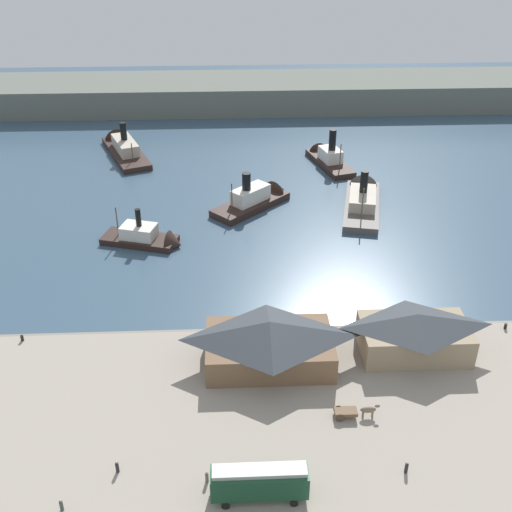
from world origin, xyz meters
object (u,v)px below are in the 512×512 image
Objects in this scene: ferry_moored_west at (362,197)px; ferry_approaching_east at (326,157)px; ferry_shed_central_terminal at (415,333)px; pedestrian_near_west_shed at (117,467)px; pedestrian_by_tram at (61,505)px; pedestrian_near_cart at (406,468)px; horse_cart at (354,411)px; ferry_shed_west_terminal at (269,341)px; ferry_departing_north at (149,238)px; ferry_moored_east at (258,198)px; pedestrian_walking_west at (207,477)px; mooring_post_center_west at (506,326)px; street_tram at (259,481)px; mooring_post_west at (22,338)px; ferry_near_quay at (122,146)px.

ferry_approaching_east is (-4.59, 22.52, 0.23)m from ferry_moored_west.
pedestrian_near_west_shed is at bearing -153.22° from ferry_shed_central_terminal.
pedestrian_near_cart is at bearing 4.96° from pedestrian_by_tram.
pedestrian_near_cart reaches higher than pedestrian_near_west_shed.
ferry_shed_central_terminal is at bearing 29.03° from pedestrian_by_tram.
ferry_approaching_east is (8.74, 86.25, -0.61)m from horse_cart.
ferry_departing_north is at bearing 119.29° from ferry_shed_west_terminal.
pedestrian_near_cart is at bearing -79.62° from ferry_moored_east.
mooring_post_center_west is (44.26, 26.26, -0.27)m from pedestrian_walking_west.
ferry_shed_west_terminal is 57.57m from ferry_moored_west.
street_tram is 79.60m from ferry_moored_west.
ferry_departing_north is (-41.02, 35.20, -3.30)m from ferry_shed_central_terminal.
ferry_shed_west_terminal is 3.12× the size of horse_cart.
ferry_shed_west_terminal is 11.29× the size of pedestrian_walking_west.
ferry_departing_north is at bearing 121.60° from pedestrian_near_cart.
pedestrian_walking_west is 51.46m from mooring_post_center_west.
pedestrian_near_cart is at bearing 8.83° from street_tram.
mooring_post_center_west is (38.50, 28.58, -2.14)m from street_tram.
pedestrian_by_tram is at bearing -137.08° from pedestrian_near_west_shed.
horse_cart is 3.51× the size of pedestrian_near_cart.
ferry_shed_west_terminal is at bearing 83.70° from street_tram.
ferry_shed_central_terminal is (20.61, 1.19, -0.15)m from ferry_shed_west_terminal.
pedestrian_by_tram is 0.06× the size of ferry_moored_west.
ferry_moored_west is 1.38× the size of ferry_moored_east.
ferry_moored_west is (41.74, 71.09, -0.66)m from pedestrian_near_west_shed.
ferry_moored_west is at bearing -78.47° from ferry_approaching_east.
pedestrian_walking_west is 58.06m from ferry_departing_north.
street_tram is at bearing -96.30° from ferry_shed_west_terminal.
ferry_shed_west_terminal reaches higher than street_tram.
pedestrian_by_tram is (-44.31, -24.59, -2.60)m from ferry_shed_central_terminal.
horse_cart reaches higher than pedestrian_near_west_shed.
mooring_post_west is at bearing -128.38° from ferry_approaching_east.
mooring_post_west is (-12.17, 29.61, -0.27)m from pedestrian_by_tram.
horse_cart reaches higher than pedestrian_near_cart.
street_tram reaches higher than mooring_post_west.
pedestrian_near_cart is 66.33m from ferry_departing_north.
ferry_departing_north is at bearing 62.87° from mooring_post_west.
horse_cart reaches higher than mooring_post_west.
ferry_near_quay is at bearing 135.67° from ferry_moored_east.
ferry_approaching_east is (54.54, 68.86, -0.14)m from mooring_post_west.
ferry_departing_north reaches higher than horse_cart.
horse_cart is at bearing -66.41° from ferry_near_quay.
pedestrian_walking_west is 99.19m from ferry_approaching_east.
street_tram is at bearing -137.15° from horse_cart.
mooring_post_center_west is 0.05× the size of ferry_approaching_east.
ferry_near_quay is (-55.27, 32.31, 0.08)m from ferry_moored_west.
pedestrian_near_west_shed is at bearing -105.33° from ferry_moored_east.
pedestrian_by_tram is 38.18m from pedestrian_near_cart.
mooring_post_west is at bearing 174.92° from ferry_shed_central_terminal.
ferry_near_quay is (-23.73, 105.25, -0.56)m from pedestrian_walking_west.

